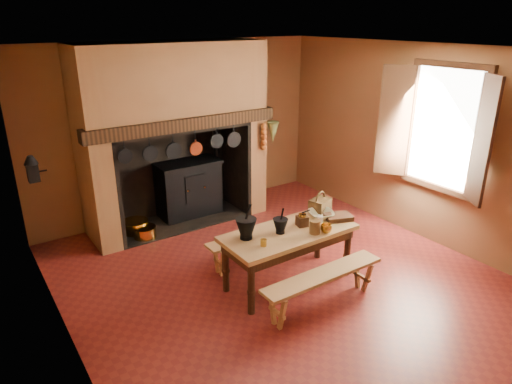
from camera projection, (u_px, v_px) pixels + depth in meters
floor at (280, 278)px, 5.83m from camera, size 5.50×5.50×0.00m
ceiling at (285, 49)px, 4.82m from camera, size 5.50×5.50×0.00m
back_wall at (180, 129)px, 7.45m from camera, size 5.00×0.02×2.80m
wall_left at (57, 226)px, 4.01m from camera, size 0.02×5.50×2.80m
wall_right at (419, 143)px, 6.64m from camera, size 0.02×5.50×2.80m
chimney_breast at (173, 111)px, 6.80m from camera, size 2.95×0.96×2.80m
iron_range at (189, 188)px, 7.52m from camera, size 1.12×0.55×1.60m
hearth_pans at (137, 229)px, 6.96m from camera, size 0.51×0.62×0.20m
hanging_pans at (187, 148)px, 6.56m from camera, size 1.92×0.29×0.27m
onion_string at (264, 137)px, 7.26m from camera, size 0.12×0.10×0.46m
herb_bunch at (273, 132)px, 7.34m from camera, size 0.20×0.20×0.35m
window at (439, 129)px, 6.15m from camera, size 0.39×1.75×1.76m
wall_coffee_mill at (32, 167)px, 5.21m from camera, size 0.23×0.16×0.31m
work_table at (289, 239)px, 5.52m from camera, size 1.65×0.73×0.72m
bench_front at (323, 282)px, 5.13m from camera, size 1.58×0.28×0.44m
bench_back at (258, 240)px, 6.13m from camera, size 1.50×0.26×0.42m
mortar_large at (246, 227)px, 5.24m from camera, size 0.25×0.25×0.42m
mortar_small at (280, 225)px, 5.39m from camera, size 0.18×0.18×0.31m
coffee_grinder at (302, 220)px, 5.59m from camera, size 0.18×0.15×0.20m
brass_mug_a at (264, 243)px, 5.10m from camera, size 0.09×0.09×0.08m
brass_mug_b at (302, 218)px, 5.72m from camera, size 0.09×0.09×0.08m
mixing_bowl at (321, 214)px, 5.84m from camera, size 0.42×0.42×0.08m
stoneware_crock at (315, 227)px, 5.39m from camera, size 0.15×0.15×0.17m
glass_jar at (320, 221)px, 5.59m from camera, size 0.08×0.08×0.13m
wicker_basket at (320, 204)px, 6.03m from camera, size 0.33×0.28×0.27m
wooden_tray at (338, 217)px, 5.79m from camera, size 0.39×0.34×0.06m
brass_cup at (326, 228)px, 5.41m from camera, size 0.14×0.14×0.11m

